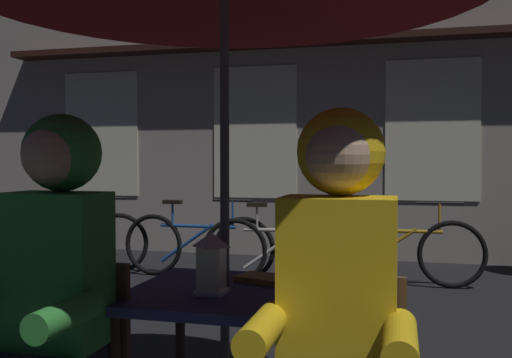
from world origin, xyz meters
The scene contains 10 objects.
cafe_table centered at (0.00, 0.00, 0.64)m, with size 0.72×0.72×0.74m.
lantern centered at (-0.02, -0.09, 0.86)m, with size 0.11×0.11×0.23m.
person_left_hooded centered at (-0.48, -0.43, 0.85)m, with size 0.45×0.56×1.40m.
person_right_hooded centered at (0.48, -0.43, 0.85)m, with size 0.45×0.56×1.40m.
shopfront_building centered at (-0.08, 5.40, 3.09)m, with size 10.00×0.93×6.20m.
bicycle_nearest centered at (-2.85, 3.49, 0.35)m, with size 1.66×0.38×0.84m.
bicycle_second centered at (-1.41, 3.56, 0.35)m, with size 1.68×0.09×0.84m.
bicycle_third centered at (-0.45, 3.45, 0.35)m, with size 1.67×0.29×0.84m.
bicycle_fourth centered at (0.63, 3.65, 0.35)m, with size 1.68×0.15×0.84m.
book centered at (0.11, 0.17, 0.75)m, with size 0.20×0.14×0.02m, color olive.
Camera 1 is at (0.66, -2.11, 1.24)m, focal length 40.26 mm.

